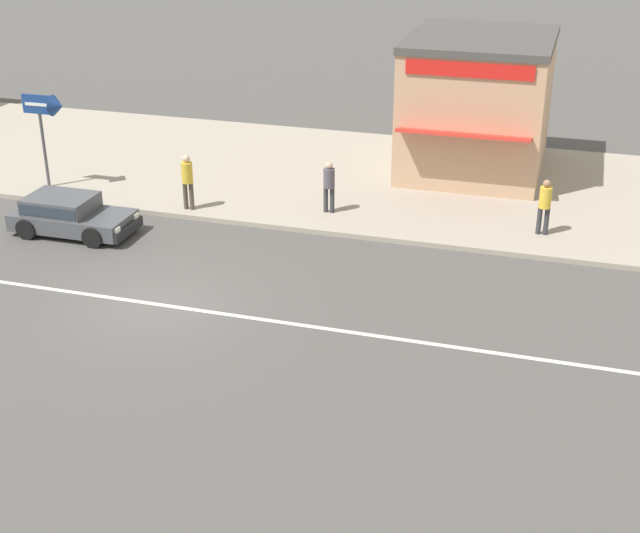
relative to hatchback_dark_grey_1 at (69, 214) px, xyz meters
name	(u,v)px	position (x,y,z in m)	size (l,w,h in m)	color
ground_plane	(158,304)	(4.44, -3.44, -0.59)	(160.00, 160.00, 0.00)	#4C4947
lane_centre_stripe	(158,304)	(4.44, -3.44, -0.58)	(50.40, 0.14, 0.01)	silver
kerb_strip	(290,171)	(4.44, 6.88, -0.51)	(68.00, 10.00, 0.15)	#9E9384
hatchback_dark_grey_1	(69,214)	(0.00, 0.00, 0.00)	(3.53, 1.74, 1.10)	#47494F
arrow_signboard	(53,111)	(-2.05, 2.93, 2.13)	(1.43, 0.67, 3.06)	#4C4C51
pedestrian_near_clock	(187,178)	(2.68, 2.37, 0.57)	(0.34, 0.34, 1.72)	#4C4238
pedestrian_by_shop	(545,203)	(13.14, 3.42, 0.51)	(0.34, 0.34, 1.63)	#333338
pedestrian_far_end	(329,183)	(6.85, 3.35, 0.48)	(0.34, 0.34, 1.59)	#333338
shopfront_corner_warung	(477,103)	(10.44, 8.82, 1.82)	(4.66, 6.40, 4.51)	tan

